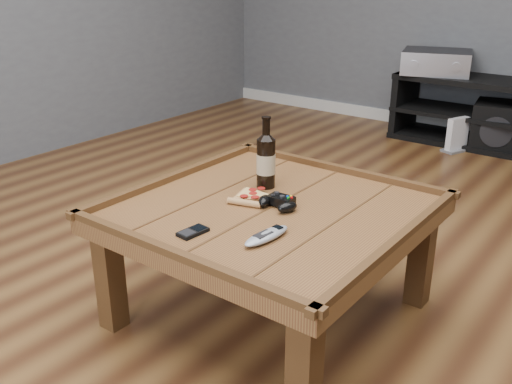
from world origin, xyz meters
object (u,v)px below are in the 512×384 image
Objects in this scene: beer_bottle at (266,159)px; coffee_table at (271,222)px; media_console at (491,114)px; subwoofer at (498,126)px; remote_control at (267,236)px; av_receiver at (436,62)px; game_controller at (278,202)px; smartphone at (193,232)px; game_console at (457,136)px; pizza_slice at (252,197)px.

coffee_table is at bearing -47.82° from beer_bottle.
subwoofer is at bearing -19.95° from media_console.
remote_control is 3.03m from av_receiver.
av_receiver is at bearing 98.06° from game_controller.
smartphone is (-0.07, -3.08, 0.21)m from media_console.
game_console is at bearing -144.74° from subwoofer.
beer_bottle is 1.08× the size of pizza_slice.
subwoofer is (0.15, 3.06, -0.28)m from smartphone.
coffee_table is at bearing 82.81° from smartphone.
subwoofer is at bearing 97.16° from remote_control.
game_console is at bearing 90.24° from beer_bottle.
subwoofer is at bearing 87.25° from game_controller.
media_console reaches higher than subwoofer.
coffee_table is at bearing -26.57° from pizza_slice.
pizza_slice reaches higher than subwoofer.
coffee_table is 0.08m from game_controller.
coffee_table is 0.74× the size of media_console.
beer_bottle is at bearing 132.43° from remote_control.
av_receiver is at bearing 80.97° from pizza_slice.
game_controller is at bearing -21.31° from pizza_slice.
game_controller is 0.26m from remote_control.
smartphone reaches higher than subwoofer.
coffee_table reaches higher than pizza_slice.
coffee_table is 3.65× the size of beer_bottle.
smartphone is 2.86m from game_console.
game_controller is at bearing 79.54° from smartphone.
game_console is (0.30, -0.24, -0.47)m from av_receiver.
media_console is at bearing 88.77° from game_controller.
remote_control reaches higher than game_console.
coffee_table is 1.75× the size of av_receiver.
game_controller is at bearing -97.90° from av_receiver.
remote_control is at bearing -64.36° from game_controller.
remote_control is (0.22, 0.11, 0.01)m from smartphone.
smartphone is (0.03, -0.35, -0.00)m from pizza_slice.
av_receiver reaches higher than smartphone.
pizza_slice is 0.45× the size of av_receiver.
media_console is at bearing -16.88° from av_receiver.
game_controller is 2.78m from av_receiver.
coffee_table is 2.56× the size of subwoofer.
game_console is (-0.17, 2.49, -0.36)m from game_controller.
beer_bottle is (-0.14, -2.60, 0.32)m from media_console.
media_console reaches higher than remote_control.
smartphone is at bearing -147.43° from remote_control.
media_console is at bearing 71.59° from pizza_slice.
coffee_table is at bearing -162.65° from game_controller.
subwoofer is (0.52, -0.02, -0.41)m from av_receiver.
media_console reaches higher than smartphone.
beer_bottle is 0.50m from smartphone.
remote_control is (0.12, -0.23, -0.01)m from game_controller.
smartphone is 3.07m from subwoofer.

